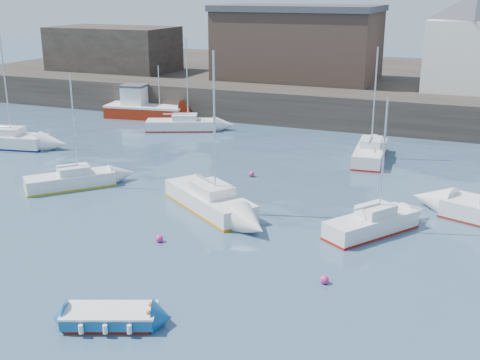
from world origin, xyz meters
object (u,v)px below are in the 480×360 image
at_px(sailboat_e, 5,140).
at_px(buoy_far, 251,177).
at_px(sailboat_h, 182,124).
at_px(sailboat_b, 210,200).
at_px(sailboat_c, 372,224).
at_px(sailboat_f, 370,153).
at_px(buoy_near, 160,242).
at_px(buoy_mid, 324,283).
at_px(sailboat_a, 71,180).
at_px(blue_dinghy, 110,317).
at_px(fishing_boat, 143,107).

height_order(sailboat_e, buoy_far, sailboat_e).
bearing_deg(sailboat_h, sailboat_b, -58.24).
bearing_deg(sailboat_b, sailboat_e, 162.15).
xyz_separation_m(sailboat_b, sailboat_e, (-20.96, 6.75, -0.00)).
xyz_separation_m(sailboat_c, sailboat_f, (-2.61, 13.82, 0.03)).
distance_m(buoy_near, buoy_mid, 8.77).
bearing_deg(sailboat_a, buoy_near, -29.92).
bearing_deg(buoy_near, blue_dinghy, -74.17).
relative_size(sailboat_b, buoy_far, 23.45).
xyz_separation_m(blue_dinghy, sailboat_c, (7.40, 12.54, 0.17)).
bearing_deg(sailboat_f, buoy_far, -133.22).
relative_size(blue_dinghy, fishing_boat, 0.47).
distance_m(sailboat_a, sailboat_b, 9.78).
height_order(fishing_boat, buoy_near, fishing_boat).
bearing_deg(sailboat_e, sailboat_f, 14.31).
bearing_deg(sailboat_c, sailboat_a, 178.92).
relative_size(sailboat_b, sailboat_e, 1.01).
xyz_separation_m(buoy_near, buoy_far, (0.33, 11.86, 0.00)).
relative_size(sailboat_c, buoy_far, 18.34).
height_order(sailboat_h, buoy_near, sailboat_h).
bearing_deg(buoy_mid, buoy_near, 171.91).
bearing_deg(sailboat_a, sailboat_e, 150.01).
relative_size(sailboat_a, sailboat_e, 0.80).
bearing_deg(fishing_boat, sailboat_h, -30.63).
height_order(sailboat_b, sailboat_h, sailboat_b).
relative_size(blue_dinghy, buoy_near, 9.65).
bearing_deg(blue_dinghy, buoy_near, 105.83).
distance_m(sailboat_c, buoy_near, 10.80).
relative_size(sailboat_h, buoy_near, 20.43).
xyz_separation_m(sailboat_h, buoy_mid, (19.02, -23.65, -0.52)).
bearing_deg(buoy_mid, sailboat_c, 82.36).
distance_m(sailboat_c, buoy_mid, 6.36).
bearing_deg(buoy_far, sailboat_a, -146.40).
bearing_deg(blue_dinghy, sailboat_b, 97.86).
height_order(sailboat_b, sailboat_e, sailboat_b).
xyz_separation_m(sailboat_b, sailboat_f, (6.53, 13.76, -0.01)).
height_order(blue_dinghy, sailboat_b, sailboat_b).
relative_size(sailboat_c, sailboat_f, 0.86).
relative_size(sailboat_b, sailboat_f, 1.11).
distance_m(blue_dinghy, sailboat_h, 32.40).
relative_size(sailboat_a, buoy_near, 18.29).
xyz_separation_m(sailboat_c, sailboat_h, (-19.86, 17.37, -0.02)).
relative_size(blue_dinghy, sailboat_e, 0.42).
height_order(blue_dinghy, sailboat_f, sailboat_f).
distance_m(sailboat_c, sailboat_f, 14.07).
xyz_separation_m(sailboat_f, sailboat_h, (-17.24, 3.55, -0.05)).
relative_size(sailboat_h, buoy_mid, 20.51).
relative_size(blue_dinghy, sailboat_c, 0.54).
height_order(blue_dinghy, sailboat_h, sailboat_h).
bearing_deg(sailboat_e, fishing_boat, 73.24).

